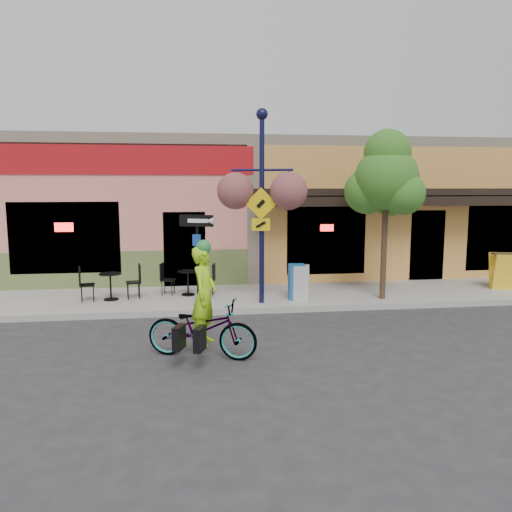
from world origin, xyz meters
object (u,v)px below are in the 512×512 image
Objects in this scene: bicycle at (202,329)px; newspaper_box_grey at (301,283)px; building at (266,207)px; lamp_post at (262,208)px; one_way_sign at (198,261)px; newspaper_box_blue at (297,282)px; street_tree at (385,214)px; cyclist_rider at (205,309)px.

bicycle is 4.46m from newspaper_box_grey.
lamp_post is at bearing -99.66° from building.
newspaper_box_grey is at bearing 28.79° from one_way_sign.
lamp_post reaches higher than newspaper_box_grey.
newspaper_box_blue reaches higher than bicycle.
lamp_post is at bearing -161.82° from newspaper_box_blue.
one_way_sign is 4.85m from street_tree.
bicycle is at bearing -105.12° from building.
newspaper_box_grey is (1.04, 0.21, -1.92)m from lamp_post.
street_tree is at bearing 10.64° from newspaper_box_grey.
building is 6.57m from lamp_post.
street_tree reaches higher than newspaper_box_grey.
lamp_post is 2.02m from one_way_sign.
street_tree reaches higher than cyclist_rider.
cyclist_rider is 0.40× the size of street_tree.
street_tree is (3.15, 0.03, -0.19)m from lamp_post.
lamp_post reaches higher than bicycle.
bicycle is at bearing 110.04° from cyclist_rider.
cyclist_rider reaches higher than newspaper_box_blue.
cyclist_rider is 4.08m from lamp_post.
newspaper_box_blue is (2.51, 0.40, -0.65)m from one_way_sign.
lamp_post reaches higher than street_tree.
one_way_sign is at bearing -177.83° from street_tree.
one_way_sign is 2.72m from newspaper_box_grey.
one_way_sign is 0.51× the size of street_tree.
cyclist_rider is 1.93× the size of newspaper_box_blue.
street_tree reaches higher than bicycle.
building reaches higher than cyclist_rider.
cyclist_rider is 3.29m from one_way_sign.
lamp_post is 5.36× the size of newspaper_box_grey.
bicycle is 6.11m from street_tree.
one_way_sign is at bearing -111.97° from building.
newspaper_box_grey is (2.56, 3.62, -0.28)m from cyclist_rider.
street_tree is at bearing -2.32° from newspaper_box_blue.
lamp_post is 2.14× the size of one_way_sign.
building reaches higher than bicycle.
cyclist_rider is (-2.62, -9.88, -1.38)m from building.
newspaper_box_blue is at bearing 32.56° from lamp_post.
cyclist_rider reaches higher than newspaper_box_grey.
bicycle is 0.46× the size of street_tree.
newspaper_box_grey is 0.20× the size of street_tree.
building reaches higher than street_tree.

